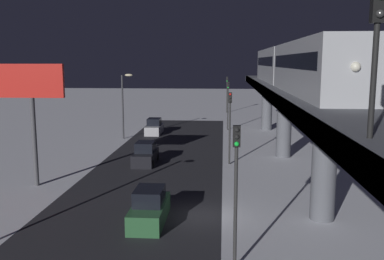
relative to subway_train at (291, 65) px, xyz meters
name	(u,v)px	position (x,y,z in m)	size (l,w,h in m)	color
ground_plane	(202,216)	(6.99, 13.57, -8.74)	(240.00, 240.00, 0.00)	white
avenue_asphalt	(130,214)	(11.30, 13.57, -8.74)	(11.00, 82.49, 0.01)	#28282D
elevated_railway	(325,116)	(0.09, 13.57, -2.70)	(5.00, 82.49, 6.96)	slate
subway_train	(291,65)	(0.00, 0.00, 0.00)	(2.94, 36.87, 3.40)	#B7BABF
rail_signal	(377,37)	(1.73, 25.85, 0.95)	(0.36, 0.41, 4.00)	black
sedan_black	(145,155)	(12.70, 0.86, -7.96)	(1.91, 4.18, 1.97)	black
sedan_silver	(154,128)	(14.50, -15.12, -7.94)	(1.80, 4.34, 1.97)	#B2B2B7
sedan_green	(150,208)	(9.90, 14.76, -7.94)	(1.80, 4.61, 1.97)	#2D6038
traffic_light_near	(236,177)	(5.20, 20.00, -4.54)	(0.32, 0.44, 6.40)	#2D2D2D
traffic_light_mid	(230,118)	(5.20, 0.49, -4.54)	(0.32, 0.44, 6.40)	#2D2D2D
traffic_light_far	(228,99)	(5.20, -19.03, -4.54)	(0.32, 0.44, 6.40)	#2D2D2D
traffic_light_distant	(227,89)	(5.20, -38.54, -4.54)	(0.32, 0.44, 6.40)	#2D2D2D
commercial_billboard	(32,93)	(19.47, 8.20, -1.91)	(4.80, 0.36, 8.90)	#4C4C51
street_lamp_far	(124,98)	(17.37, -11.43, -3.93)	(1.35, 0.44, 7.65)	#38383D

